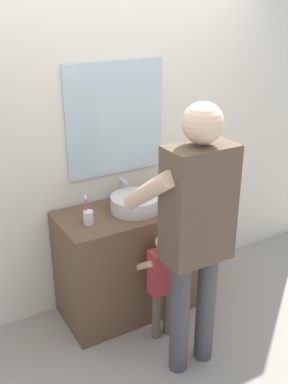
# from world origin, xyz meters

# --- Properties ---
(ground_plane) EXTENTS (14.00, 14.00, 0.00)m
(ground_plane) POSITION_xyz_m (0.00, 0.00, 0.00)
(ground_plane) COLOR #9E998E
(back_wall) EXTENTS (4.40, 0.10, 2.70)m
(back_wall) POSITION_xyz_m (0.00, 0.62, 1.35)
(back_wall) COLOR silver
(back_wall) RESTS_ON ground
(vanity_cabinet) EXTENTS (1.14, 0.54, 0.86)m
(vanity_cabinet) POSITION_xyz_m (0.00, 0.30, 0.43)
(vanity_cabinet) COLOR brown
(vanity_cabinet) RESTS_ON ground
(sink_basin) EXTENTS (0.36, 0.36, 0.11)m
(sink_basin) POSITION_xyz_m (0.00, 0.28, 0.92)
(sink_basin) COLOR silver
(sink_basin) RESTS_ON vanity_cabinet
(faucet) EXTENTS (0.18, 0.14, 0.18)m
(faucet) POSITION_xyz_m (0.00, 0.50, 0.94)
(faucet) COLOR #B7BABF
(faucet) RESTS_ON vanity_cabinet
(toothbrush_cup) EXTENTS (0.07, 0.07, 0.21)m
(toothbrush_cup) POSITION_xyz_m (-0.38, 0.25, 0.91)
(toothbrush_cup) COLOR silver
(toothbrush_cup) RESTS_ON vanity_cabinet
(soap_bottle) EXTENTS (0.06, 0.06, 0.17)m
(soap_bottle) POSITION_xyz_m (0.37, 0.38, 0.93)
(soap_bottle) COLOR gold
(soap_bottle) RESTS_ON vanity_cabinet
(child_toddler) EXTENTS (0.26, 0.26, 0.84)m
(child_toddler) POSITION_xyz_m (0.00, -0.10, 0.50)
(child_toddler) COLOR #6B5B4C
(child_toddler) RESTS_ON ground
(adult_parent) EXTENTS (0.55, 0.58, 1.79)m
(adult_parent) POSITION_xyz_m (0.03, -0.42, 1.07)
(adult_parent) COLOR #47474C
(adult_parent) RESTS_ON ground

